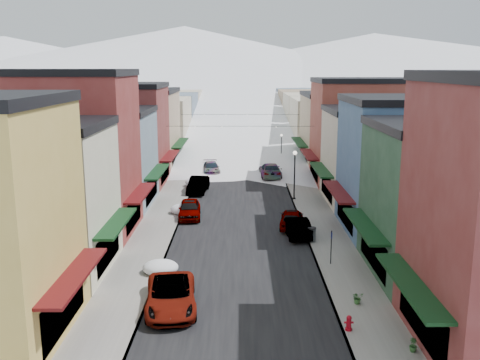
{
  "coord_description": "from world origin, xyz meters",
  "views": [
    {
      "loc": [
        0.08,
        -19.21,
        12.63
      ],
      "look_at": [
        0.0,
        29.87,
        2.24
      ],
      "focal_mm": 40.0,
      "sensor_mm": 36.0,
      "label": 1
    }
  ],
  "objects_px": {
    "fire_hydrant": "(349,323)",
    "trash_can": "(312,234)",
    "car_silver_sedan": "(190,209)",
    "car_dark_hatch": "(198,185)",
    "car_white_suv": "(171,295)",
    "streetlamp_near": "(295,169)",
    "car_green_sedan": "(296,227)"
  },
  "relations": [
    {
      "from": "streetlamp_near",
      "to": "fire_hydrant",
      "type": "bearing_deg",
      "value": -89.84
    },
    {
      "from": "streetlamp_near",
      "to": "car_dark_hatch",
      "type": "bearing_deg",
      "value": 160.94
    },
    {
      "from": "car_white_suv",
      "to": "car_dark_hatch",
      "type": "relative_size",
      "value": 1.15
    },
    {
      "from": "car_white_suv",
      "to": "trash_can",
      "type": "bearing_deg",
      "value": 43.98
    },
    {
      "from": "car_dark_hatch",
      "to": "trash_can",
      "type": "bearing_deg",
      "value": -54.13
    },
    {
      "from": "car_white_suv",
      "to": "trash_can",
      "type": "xyz_separation_m",
      "value": [
        8.89,
        10.88,
        -0.09
      ]
    },
    {
      "from": "car_white_suv",
      "to": "car_silver_sedan",
      "type": "distance_m",
      "value": 17.64
    },
    {
      "from": "car_green_sedan",
      "to": "car_white_suv",
      "type": "bearing_deg",
      "value": 51.92
    },
    {
      "from": "car_dark_hatch",
      "to": "fire_hydrant",
      "type": "height_order",
      "value": "car_dark_hatch"
    },
    {
      "from": "car_silver_sedan",
      "to": "car_dark_hatch",
      "type": "relative_size",
      "value": 0.94
    },
    {
      "from": "car_silver_sedan",
      "to": "car_dark_hatch",
      "type": "bearing_deg",
      "value": 85.92
    },
    {
      "from": "car_white_suv",
      "to": "streetlamp_near",
      "type": "distance_m",
      "value": 25.44
    },
    {
      "from": "car_white_suv",
      "to": "car_dark_hatch",
      "type": "distance_m",
      "value": 27.03
    },
    {
      "from": "fire_hydrant",
      "to": "trash_can",
      "type": "bearing_deg",
      "value": 90.17
    },
    {
      "from": "car_green_sedan",
      "to": "fire_hydrant",
      "type": "xyz_separation_m",
      "value": [
        1.0,
        -15.19,
        -0.26
      ]
    },
    {
      "from": "car_dark_hatch",
      "to": "streetlamp_near",
      "type": "distance_m",
      "value": 10.34
    },
    {
      "from": "car_green_sedan",
      "to": "streetlamp_near",
      "type": "height_order",
      "value": "streetlamp_near"
    },
    {
      "from": "car_white_suv",
      "to": "car_dark_hatch",
      "type": "height_order",
      "value": "car_dark_hatch"
    },
    {
      "from": "car_white_suv",
      "to": "fire_hydrant",
      "type": "bearing_deg",
      "value": -23.07
    },
    {
      "from": "car_white_suv",
      "to": "car_silver_sedan",
      "type": "height_order",
      "value": "car_silver_sedan"
    },
    {
      "from": "car_silver_sedan",
      "to": "trash_can",
      "type": "distance_m",
      "value": 11.7
    },
    {
      "from": "fire_hydrant",
      "to": "trash_can",
      "type": "distance_m",
      "value": 13.5
    },
    {
      "from": "car_silver_sedan",
      "to": "trash_can",
      "type": "bearing_deg",
      "value": -39.27
    },
    {
      "from": "car_silver_sedan",
      "to": "fire_hydrant",
      "type": "relative_size",
      "value": 6.04
    },
    {
      "from": "car_green_sedan",
      "to": "fire_hydrant",
      "type": "distance_m",
      "value": 15.22
    },
    {
      "from": "streetlamp_near",
      "to": "trash_can",
      "type": "bearing_deg",
      "value": -89.84
    },
    {
      "from": "car_green_sedan",
      "to": "fire_hydrant",
      "type": "relative_size",
      "value": 6.0
    },
    {
      "from": "car_white_suv",
      "to": "fire_hydrant",
      "type": "distance_m",
      "value": 9.31
    },
    {
      "from": "car_silver_sedan",
      "to": "car_dark_hatch",
      "type": "distance_m",
      "value": 9.4
    },
    {
      "from": "trash_can",
      "to": "car_dark_hatch",
      "type": "bearing_deg",
      "value": 120.64
    },
    {
      "from": "car_dark_hatch",
      "to": "streetlamp_near",
      "type": "bearing_deg",
      "value": -13.84
    },
    {
      "from": "car_green_sedan",
      "to": "trash_can",
      "type": "distance_m",
      "value": 1.95
    }
  ]
}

